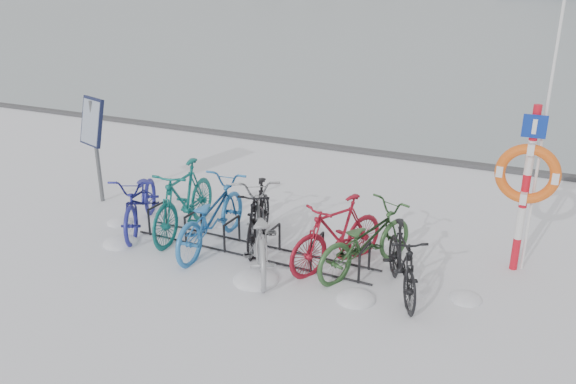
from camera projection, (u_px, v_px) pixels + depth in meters
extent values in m
plane|color=white|center=(252.00, 251.00, 8.63)|extent=(900.00, 900.00, 0.00)
cube|color=#9BA8AF|center=(561.00, 3.00, 139.17)|extent=(400.00, 298.00, 0.02)
cube|color=#3F3F42|center=(373.00, 152.00, 13.59)|extent=(400.00, 0.25, 0.10)
cylinder|color=black|center=(149.00, 223.00, 9.12)|extent=(0.04, 0.04, 0.44)
cylinder|color=black|center=(166.00, 213.00, 9.49)|extent=(0.04, 0.04, 0.44)
cylinder|color=black|center=(157.00, 206.00, 9.23)|extent=(0.04, 0.44, 0.04)
cylinder|color=black|center=(185.00, 231.00, 8.82)|extent=(0.04, 0.04, 0.44)
cylinder|color=black|center=(201.00, 221.00, 9.19)|extent=(0.04, 0.04, 0.44)
cylinder|color=black|center=(193.00, 213.00, 8.93)|extent=(0.04, 0.44, 0.04)
cylinder|color=black|center=(224.00, 239.00, 8.52)|extent=(0.04, 0.04, 0.44)
cylinder|color=black|center=(239.00, 229.00, 8.89)|extent=(0.04, 0.04, 0.44)
cylinder|color=black|center=(231.00, 221.00, 8.63)|extent=(0.04, 0.44, 0.04)
cylinder|color=black|center=(266.00, 248.00, 8.22)|extent=(0.04, 0.04, 0.44)
cylinder|color=black|center=(280.00, 237.00, 8.59)|extent=(0.04, 0.04, 0.44)
cylinder|color=black|center=(273.00, 229.00, 8.33)|extent=(0.04, 0.44, 0.04)
cylinder|color=black|center=(311.00, 258.00, 7.93)|extent=(0.04, 0.04, 0.44)
cylinder|color=black|center=(323.00, 246.00, 8.30)|extent=(0.04, 0.04, 0.44)
cylinder|color=black|center=(317.00, 238.00, 8.03)|extent=(0.04, 0.44, 0.04)
cylinder|color=black|center=(359.00, 269.00, 7.63)|extent=(0.04, 0.04, 0.44)
cylinder|color=black|center=(369.00, 256.00, 8.00)|extent=(0.04, 0.04, 0.44)
cylinder|color=black|center=(365.00, 248.00, 7.74)|extent=(0.04, 0.44, 0.04)
cylinder|color=black|center=(245.00, 256.00, 8.44)|extent=(4.00, 0.03, 0.03)
cylinder|color=black|center=(259.00, 244.00, 8.81)|extent=(4.00, 0.03, 0.03)
cylinder|color=#595B5E|center=(97.00, 152.00, 10.33)|extent=(0.07, 0.07, 1.91)
cube|color=black|center=(92.00, 122.00, 10.10)|extent=(0.70, 0.44, 0.87)
cube|color=#8C99AD|center=(90.00, 122.00, 10.07)|extent=(0.62, 0.36, 0.77)
cylinder|color=red|center=(515.00, 254.00, 8.01)|extent=(0.11, 0.11, 0.48)
cylinder|color=silver|center=(520.00, 223.00, 7.85)|extent=(0.11, 0.11, 0.48)
cylinder|color=red|center=(525.00, 191.00, 7.69)|extent=(0.11, 0.11, 0.48)
cylinder|color=silver|center=(530.00, 158.00, 7.52)|extent=(0.11, 0.11, 0.48)
cylinder|color=red|center=(535.00, 123.00, 7.36)|extent=(0.11, 0.11, 0.48)
torus|color=#EB5C16|center=(527.00, 174.00, 7.52)|extent=(0.84, 0.14, 0.84)
cube|color=navy|center=(535.00, 126.00, 7.30)|extent=(0.30, 0.03, 0.30)
cylinder|color=silver|center=(545.00, 121.00, 7.35)|extent=(0.04, 0.04, 4.34)
imported|color=navy|center=(141.00, 198.00, 9.33)|extent=(1.50, 2.08, 1.04)
imported|color=#11605C|center=(184.00, 198.00, 9.11)|extent=(0.83, 2.06, 1.20)
imported|color=#2870B8|center=(211.00, 213.00, 8.65)|extent=(0.88, 2.11, 1.08)
imported|color=black|center=(259.00, 213.00, 8.75)|extent=(0.97, 1.76, 1.02)
imported|color=gray|center=(258.00, 228.00, 8.07)|extent=(1.75, 2.19, 1.11)
imported|color=maroon|center=(337.00, 232.00, 8.02)|extent=(1.21, 1.82, 1.07)
imported|color=#2E532A|center=(366.00, 237.00, 7.92)|extent=(1.35, 2.00, 0.99)
imported|color=black|center=(402.00, 259.00, 7.34)|extent=(1.13, 1.62, 0.96)
ellipsoid|color=white|center=(120.00, 223.00, 9.67)|extent=(0.44, 0.44, 0.15)
ellipsoid|color=white|center=(356.00, 299.00, 7.31)|extent=(0.53, 0.53, 0.18)
ellipsoid|color=white|center=(121.00, 243.00, 8.89)|extent=(0.56, 0.56, 0.19)
ellipsoid|color=white|center=(465.00, 299.00, 7.31)|extent=(0.42, 0.42, 0.15)
ellipsoid|color=white|center=(345.00, 251.00, 8.62)|extent=(0.43, 0.43, 0.15)
ellipsoid|color=white|center=(221.00, 223.00, 9.64)|extent=(0.43, 0.43, 0.15)
ellipsoid|color=white|center=(256.00, 280.00, 7.78)|extent=(0.64, 0.64, 0.23)
ellipsoid|color=white|center=(316.00, 248.00, 8.73)|extent=(0.32, 0.32, 0.11)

